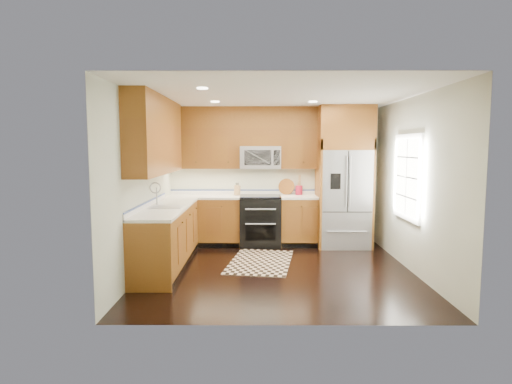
{
  "coord_description": "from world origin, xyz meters",
  "views": [
    {
      "loc": [
        -0.3,
        -6.29,
        1.85
      ],
      "look_at": [
        -0.33,
        0.6,
        1.13
      ],
      "focal_mm": 30.0,
      "sensor_mm": 36.0,
      "label": 1
    }
  ],
  "objects_px": {
    "rug": "(261,262)",
    "utensil_crock": "(299,188)",
    "refrigerator": "(344,177)",
    "knife_block": "(237,190)",
    "range": "(260,221)"
  },
  "relations": [
    {
      "from": "knife_block",
      "to": "rug",
      "type": "bearing_deg",
      "value": -71.7
    },
    {
      "from": "refrigerator",
      "to": "knife_block",
      "type": "bearing_deg",
      "value": 175.44
    },
    {
      "from": "refrigerator",
      "to": "knife_block",
      "type": "relative_size",
      "value": 10.8
    },
    {
      "from": "range",
      "to": "rug",
      "type": "bearing_deg",
      "value": -90.2
    },
    {
      "from": "rug",
      "to": "knife_block",
      "type": "bearing_deg",
      "value": 116.93
    },
    {
      "from": "rug",
      "to": "range",
      "type": "bearing_deg",
      "value": 98.43
    },
    {
      "from": "utensil_crock",
      "to": "knife_block",
      "type": "bearing_deg",
      "value": -175.33
    },
    {
      "from": "range",
      "to": "rug",
      "type": "relative_size",
      "value": 0.6
    },
    {
      "from": "refrigerator",
      "to": "rug",
      "type": "xyz_separation_m",
      "value": [
        -1.55,
        -1.16,
        -1.3
      ]
    },
    {
      "from": "rug",
      "to": "utensil_crock",
      "type": "relative_size",
      "value": 4.17
    },
    {
      "from": "rug",
      "to": "utensil_crock",
      "type": "distance_m",
      "value": 1.92
    },
    {
      "from": "range",
      "to": "refrigerator",
      "type": "xyz_separation_m",
      "value": [
        1.55,
        -0.04,
        0.83
      ]
    },
    {
      "from": "refrigerator",
      "to": "rug",
      "type": "height_order",
      "value": "refrigerator"
    },
    {
      "from": "range",
      "to": "refrigerator",
      "type": "relative_size",
      "value": 0.36
    },
    {
      "from": "rug",
      "to": "utensil_crock",
      "type": "xyz_separation_m",
      "value": [
        0.75,
        1.42,
        1.06
      ]
    }
  ]
}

